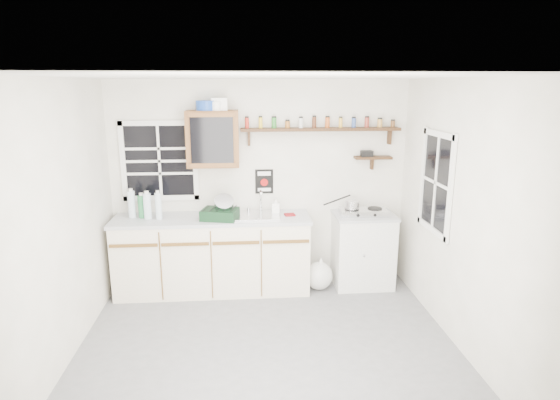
{
  "coord_description": "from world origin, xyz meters",
  "views": [
    {
      "loc": [
        -0.21,
        -4.04,
        2.43
      ],
      "look_at": [
        0.16,
        0.55,
        1.3
      ],
      "focal_mm": 30.0,
      "sensor_mm": 36.0,
      "label": 1
    }
  ],
  "objects_px": {
    "dish_rack": "(221,211)",
    "hotplate": "(363,212)",
    "upper_cabinet": "(213,139)",
    "main_cabinet": "(213,254)",
    "right_cabinet": "(363,249)",
    "spice_shelf": "(321,128)"
  },
  "relations": [
    {
      "from": "main_cabinet",
      "to": "right_cabinet",
      "type": "relative_size",
      "value": 2.54
    },
    {
      "from": "dish_rack",
      "to": "main_cabinet",
      "type": "bearing_deg",
      "value": 156.49
    },
    {
      "from": "right_cabinet",
      "to": "dish_rack",
      "type": "relative_size",
      "value": 1.97
    },
    {
      "from": "dish_rack",
      "to": "hotplate",
      "type": "bearing_deg",
      "value": 16.9
    },
    {
      "from": "main_cabinet",
      "to": "dish_rack",
      "type": "height_order",
      "value": "dish_rack"
    },
    {
      "from": "main_cabinet",
      "to": "upper_cabinet",
      "type": "relative_size",
      "value": 3.55
    },
    {
      "from": "main_cabinet",
      "to": "right_cabinet",
      "type": "distance_m",
      "value": 1.84
    },
    {
      "from": "right_cabinet",
      "to": "dish_rack",
      "type": "bearing_deg",
      "value": -176.2
    },
    {
      "from": "spice_shelf",
      "to": "hotplate",
      "type": "xyz_separation_m",
      "value": [
        0.51,
        -0.21,
        -0.99
      ]
    },
    {
      "from": "main_cabinet",
      "to": "hotplate",
      "type": "height_order",
      "value": "hotplate"
    },
    {
      "from": "hotplate",
      "to": "main_cabinet",
      "type": "bearing_deg",
      "value": -175.29
    },
    {
      "from": "main_cabinet",
      "to": "right_cabinet",
      "type": "bearing_deg",
      "value": 0.79
    },
    {
      "from": "upper_cabinet",
      "to": "hotplate",
      "type": "xyz_separation_m",
      "value": [
        1.78,
        -0.14,
        -0.88
      ]
    },
    {
      "from": "hotplate",
      "to": "upper_cabinet",
      "type": "bearing_deg",
      "value": -179.91
    },
    {
      "from": "dish_rack",
      "to": "hotplate",
      "type": "height_order",
      "value": "dish_rack"
    },
    {
      "from": "upper_cabinet",
      "to": "dish_rack",
      "type": "bearing_deg",
      "value": -70.66
    },
    {
      "from": "dish_rack",
      "to": "hotplate",
      "type": "xyz_separation_m",
      "value": [
        1.7,
        0.09,
        -0.07
      ]
    },
    {
      "from": "main_cabinet",
      "to": "dish_rack",
      "type": "bearing_deg",
      "value": -37.25
    },
    {
      "from": "main_cabinet",
      "to": "hotplate",
      "type": "distance_m",
      "value": 1.88
    },
    {
      "from": "right_cabinet",
      "to": "spice_shelf",
      "type": "xyz_separation_m",
      "value": [
        -0.52,
        0.19,
        1.48
      ]
    },
    {
      "from": "main_cabinet",
      "to": "spice_shelf",
      "type": "distance_m",
      "value": 1.98
    },
    {
      "from": "main_cabinet",
      "to": "hotplate",
      "type": "relative_size",
      "value": 3.94
    }
  ]
}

